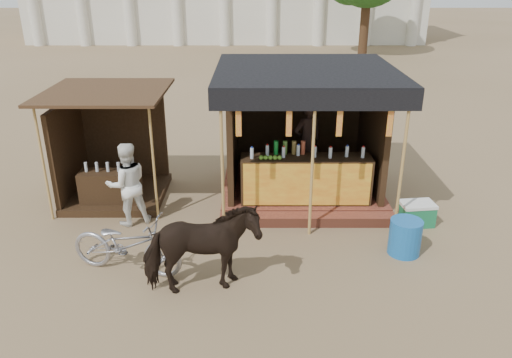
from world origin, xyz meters
The scene contains 9 objects.
ground centered at (0.00, 0.00, 0.00)m, with size 120.00×120.00×0.00m, color #846B4C.
main_stall centered at (1.01, 3.36, 1.03)m, with size 3.60×3.61×2.78m.
secondary_stall centered at (-3.17, 3.24, 0.85)m, with size 2.40×2.40×2.38m.
cow centered at (-0.82, -0.25, 0.73)m, with size 0.79×1.73×1.46m, color black.
motorbike centered at (-2.10, 0.31, 0.50)m, with size 0.66×1.90×1.00m, color #9C9CA4.
bystander centered at (-2.45, 2.00, 0.82)m, with size 0.80×0.62×1.64m, color white.
blue_barrel centered at (2.59, 0.87, 0.32)m, with size 0.56×0.56×0.64m, color #165BA6.
red_crate centered at (3.01, 2.00, 0.15)m, with size 0.40×0.43×0.31m, color #A21B31.
cooler centered at (3.11, 1.93, 0.23)m, with size 0.69×0.51×0.46m.
Camera 1 is at (-0.00, -6.69, 4.61)m, focal length 35.00 mm.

